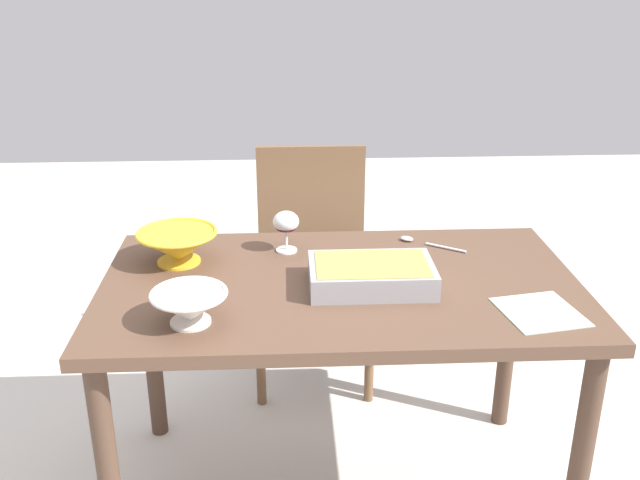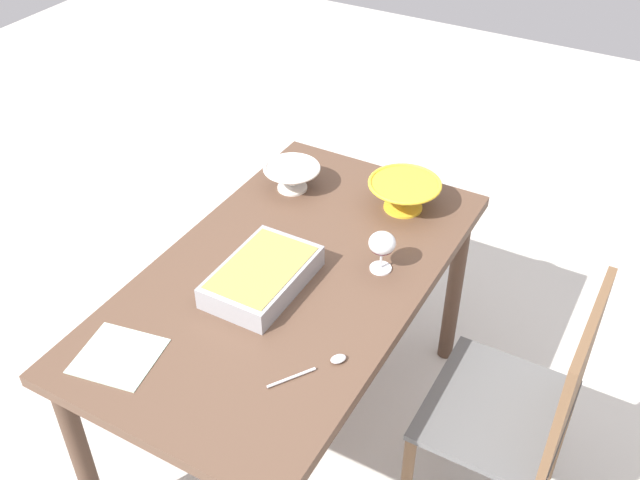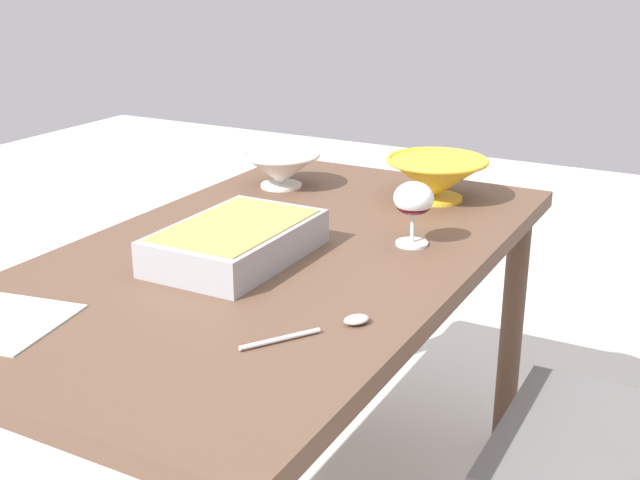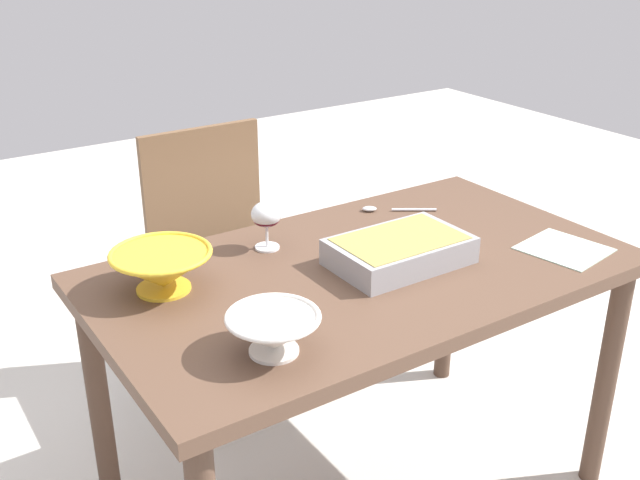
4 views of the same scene
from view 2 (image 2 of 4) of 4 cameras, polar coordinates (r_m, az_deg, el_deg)
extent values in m
plane|color=beige|center=(2.76, -2.02, -14.67)|extent=(8.00, 8.00, 0.00)
cube|color=brown|center=(2.22, -2.43, -3.00)|extent=(1.38, 0.79, 0.04)
cylinder|color=#493427|center=(3.02, -1.47, 0.40)|extent=(0.06, 0.06, 0.72)
cylinder|color=#493427|center=(2.34, -17.99, -16.12)|extent=(0.06, 0.06, 0.72)
cylinder|color=#493427|center=(2.81, 10.44, -3.65)|extent=(0.06, 0.06, 0.72)
cube|color=#595959|center=(2.27, 13.57, -12.71)|extent=(0.45, 0.39, 0.02)
cube|color=brown|center=(2.09, 19.29, -10.11)|extent=(0.43, 0.02, 0.45)
cylinder|color=brown|center=(2.61, 10.50, -11.60)|extent=(0.04, 0.04, 0.46)
cylinder|color=brown|center=(2.58, 18.14, -14.19)|extent=(0.04, 0.04, 0.46)
cylinder|color=white|center=(2.23, 4.74, -2.20)|extent=(0.07, 0.07, 0.01)
cylinder|color=white|center=(2.21, 4.79, -1.54)|extent=(0.01, 0.01, 0.06)
ellipsoid|color=white|center=(2.17, 4.87, -0.23)|extent=(0.08, 0.08, 0.07)
ellipsoid|color=#4C0A19|center=(2.18, 4.85, -0.52)|extent=(0.07, 0.07, 0.04)
cube|color=#99999E|center=(2.15, -4.52, -2.85)|extent=(0.35, 0.22, 0.07)
cube|color=#9E8C47|center=(2.13, -4.55, -2.30)|extent=(0.32, 0.20, 0.02)
cylinder|color=white|center=(2.58, -2.17, 4.12)|extent=(0.11, 0.11, 0.01)
cone|color=white|center=(2.56, -2.19, 4.90)|extent=(0.19, 0.19, 0.08)
torus|color=white|center=(2.54, -2.21, 5.62)|extent=(0.20, 0.20, 0.01)
cylinder|color=yellow|center=(2.50, 6.48, 2.58)|extent=(0.13, 0.13, 0.01)
cone|color=yellow|center=(2.47, 6.56, 3.52)|extent=(0.24, 0.24, 0.09)
torus|color=yellow|center=(2.44, 6.63, 4.39)|extent=(0.25, 0.25, 0.01)
cylinder|color=silver|center=(1.91, -2.24, -10.67)|extent=(0.12, 0.08, 0.01)
ellipsoid|color=silver|center=(1.94, 1.44, -9.24)|extent=(0.05, 0.05, 0.01)
cube|color=#B2CCB7|center=(2.03, -15.44, -8.69)|extent=(0.23, 0.24, 0.00)
camera|label=1|loc=(3.24, -33.47, 22.56)|focal=40.20mm
camera|label=3|loc=(0.87, -2.66, -43.56)|focal=45.74mm
camera|label=4|loc=(3.44, -14.99, 26.78)|focal=42.27mm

